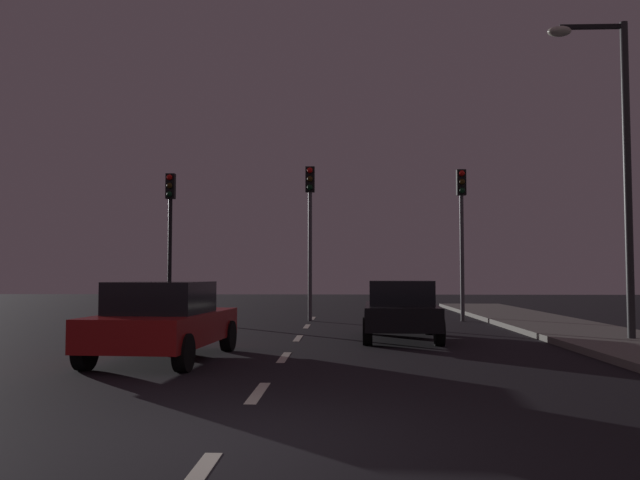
{
  "coord_description": "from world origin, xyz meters",
  "views": [
    {
      "loc": [
        1.18,
        -6.3,
        1.61
      ],
      "look_at": [
        0.45,
        13.05,
        2.65
      ],
      "focal_mm": 36.36,
      "sensor_mm": 36.0,
      "label": 1
    }
  ],
  "objects": [
    {
      "name": "lane_stripe_sixth",
      "position": [
        0.0,
        17.8,
        0.0
      ],
      "size": [
        0.16,
        1.6,
        0.01
      ],
      "primitive_type": "cube",
      "color": "silver",
      "rests_on": "ground_plane"
    },
    {
      "name": "street_lamp_right",
      "position": [
        7.53,
        8.98,
        4.54
      ],
      "size": [
        1.87,
        0.36,
        7.59
      ],
      "color": "#2D2D30",
      "rests_on": "ground_plane"
    },
    {
      "name": "lane_stripe_fifth",
      "position": [
        0.0,
        14.0,
        0.0
      ],
      "size": [
        0.16,
        1.6,
        0.01
      ],
      "primitive_type": "cube",
      "color": "silver",
      "rests_on": "ground_plane"
    },
    {
      "name": "lane_stripe_second",
      "position": [
        0.0,
        2.6,
        0.0
      ],
      "size": [
        0.16,
        1.6,
        0.01
      ],
      "primitive_type": "cube",
      "color": "silver",
      "rests_on": "ground_plane"
    },
    {
      "name": "ground_plane",
      "position": [
        0.0,
        7.0,
        0.0
      ],
      "size": [
        80.0,
        80.0,
        0.0
      ],
      "primitive_type": "plane",
      "color": "black"
    },
    {
      "name": "car_adjacent_lane",
      "position": [
        -2.25,
        5.91,
        0.75
      ],
      "size": [
        2.18,
        4.2,
        1.48
      ],
      "color": "#B21919",
      "rests_on": "ground_plane"
    },
    {
      "name": "lane_stripe_fourth",
      "position": [
        0.0,
        10.2,
        0.0
      ],
      "size": [
        0.16,
        1.6,
        0.01
      ],
      "primitive_type": "cube",
      "color": "silver",
      "rests_on": "ground_plane"
    },
    {
      "name": "traffic_signal_right",
      "position": [
        5.28,
        16.39,
        3.69
      ],
      "size": [
        0.32,
        0.38,
        5.3
      ],
      "color": "#4C4C51",
      "rests_on": "ground_plane"
    },
    {
      "name": "car_stopped_ahead",
      "position": [
        2.58,
        9.95,
        0.74
      ],
      "size": [
        2.0,
        4.02,
        1.47
      ],
      "color": "black",
      "rests_on": "ground_plane"
    },
    {
      "name": "lane_stripe_third",
      "position": [
        0.0,
        6.4,
        0.0
      ],
      "size": [
        0.16,
        1.6,
        0.01
      ],
      "primitive_type": "cube",
      "color": "silver",
      "rests_on": "ground_plane"
    },
    {
      "name": "traffic_signal_left",
      "position": [
        -5.01,
        16.39,
        3.64
      ],
      "size": [
        0.32,
        0.38,
        5.21
      ],
      "color": "black",
      "rests_on": "ground_plane"
    },
    {
      "name": "traffic_signal_center",
      "position": [
        -0.03,
        16.39,
        3.77
      ],
      "size": [
        0.32,
        0.38,
        5.43
      ],
      "color": "#4C4C51",
      "rests_on": "ground_plane"
    }
  ]
}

